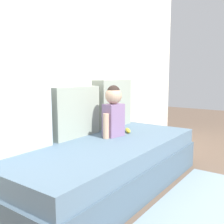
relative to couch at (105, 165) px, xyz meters
name	(u,v)px	position (x,y,z in m)	size (l,w,h in m)	color
ground_plane	(105,187)	(0.00, 0.00, -0.20)	(12.00, 12.00, 0.00)	brown
back_wall	(55,47)	(0.00, 0.59, 1.06)	(5.22, 0.10, 2.53)	silver
couch	(105,165)	(0.00, 0.00, 0.00)	(2.02, 0.92, 0.42)	#495F70
throw_pillow_left	(15,115)	(-0.63, 0.36, 0.49)	(0.57, 0.16, 0.56)	#B2BCC6
throw_pillow_center	(74,112)	(0.00, 0.36, 0.45)	(0.56, 0.16, 0.47)	#99A393
throw_pillow_right	(112,103)	(0.63, 0.36, 0.47)	(0.54, 0.16, 0.52)	#99A393
toddler	(113,110)	(0.22, 0.06, 0.46)	(0.30, 0.16, 0.48)	gray
banana	(128,130)	(0.44, 0.04, 0.23)	(0.17, 0.04, 0.04)	yellow
floor_rug	(224,223)	(0.00, -1.01, -0.20)	(1.82, 1.00, 0.01)	#8499A8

